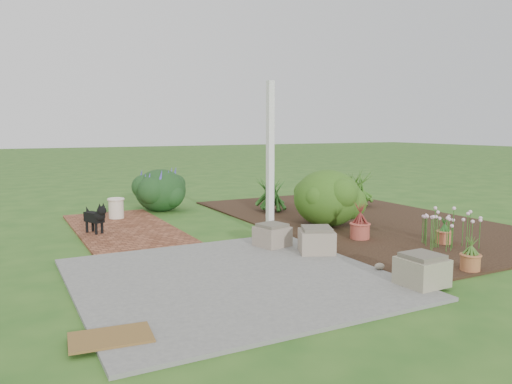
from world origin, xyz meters
name	(u,v)px	position (x,y,z in m)	size (l,w,h in m)	color
ground	(256,239)	(0.00, 0.00, 0.00)	(80.00, 80.00, 0.00)	#295A1C
concrete_patio	(231,278)	(-1.25, -1.75, 0.02)	(3.50, 3.50, 0.04)	slate
brick_path	(124,228)	(-1.70, 1.75, 0.02)	(1.60, 3.50, 0.04)	brown
garden_bed	(360,220)	(2.50, 0.50, 0.01)	(4.00, 7.00, 0.03)	black
veranda_post	(270,160)	(0.30, 0.10, 1.25)	(0.10, 0.10, 2.50)	white
stone_trough_near	(422,271)	(0.48, -3.01, 0.19)	(0.45, 0.45, 0.30)	#76725B
stone_trough_mid	(317,241)	(0.27, -1.28, 0.20)	(0.47, 0.47, 0.31)	gray
stone_trough_far	(272,236)	(-0.08, -0.65, 0.18)	(0.43, 0.43, 0.28)	#766559
coir_doormat	(111,337)	(-2.86, -2.86, 0.05)	(0.66, 0.43, 0.02)	brown
black_dog	(96,216)	(-2.22, 1.45, 0.32)	(0.31, 0.52, 0.47)	black
cream_ceramic_urn	(116,208)	(-1.62, 2.70, 0.23)	(0.28, 0.28, 0.38)	beige
evergreen_shrub	(327,196)	(1.61, 0.35, 0.54)	(1.20, 1.20, 1.02)	#194110
agapanthus_clump_back	(356,185)	(3.44, 1.80, 0.51)	(1.07, 1.07, 0.96)	#17360F
agapanthus_clump_front	(270,191)	(1.43, 2.11, 0.46)	(0.96, 0.96, 0.85)	#143C12
pink_flower_patch	(449,227)	(2.18, -1.87, 0.32)	(0.92, 0.92, 0.59)	#113D0F
terracotta_pot_bronze	(360,231)	(1.40, -0.83, 0.15)	(0.30, 0.30, 0.25)	#A34537
terracotta_pot_small_left	(444,237)	(2.31, -1.68, 0.12)	(0.23, 0.23, 0.19)	#B85D3E
terracotta_pot_small_right	(470,262)	(1.47, -2.85, 0.13)	(0.23, 0.23, 0.20)	#A55F37
purple_flowering_bush	(161,189)	(-0.53, 3.41, 0.46)	(1.07, 1.07, 0.91)	black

